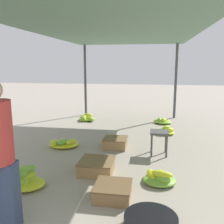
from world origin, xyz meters
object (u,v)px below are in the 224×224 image
(banana_pile_right_1, at_px, (159,178))
(banana_pile_right_2, at_px, (163,121))
(stool, at_px, (159,136))
(banana_pile_left_1, at_px, (87,118))
(crate_far, at_px, (115,143))
(banana_pile_left_2, at_px, (63,143))
(crate_mid, at_px, (113,191))
(basin_black, at_px, (151,223))
(crate_near, at_px, (97,166))
(banana_pile_left_0, at_px, (25,180))
(banana_pile_right_0, at_px, (165,131))

(banana_pile_right_1, relative_size, banana_pile_right_2, 0.99)
(stool, relative_size, banana_pile_right_1, 0.85)
(banana_pile_left_1, height_order, crate_far, banana_pile_left_1)
(banana_pile_left_2, bearing_deg, crate_mid, -53.87)
(basin_black, relative_size, crate_mid, 1.19)
(basin_black, xyz_separation_m, crate_far, (-0.74, 2.52, 0.03))
(banana_pile_left_1, xyz_separation_m, crate_near, (1.10, -3.55, 0.03))
(banana_pile_left_0, distance_m, banana_pile_left_2, 1.74)
(basin_black, distance_m, crate_far, 2.63)
(banana_pile_left_2, relative_size, banana_pile_right_1, 1.11)
(banana_pile_left_2, relative_size, crate_mid, 1.27)
(stool, distance_m, banana_pile_right_0, 1.48)
(crate_mid, bearing_deg, banana_pile_left_0, 176.04)
(banana_pile_left_2, bearing_deg, crate_far, 7.00)
(banana_pile_right_0, relative_size, crate_near, 0.86)
(stool, distance_m, banana_pile_left_0, 2.48)
(basin_black, height_order, banana_pile_left_1, banana_pile_left_1)
(crate_far, bearing_deg, stool, -16.63)
(banana_pile_left_1, xyz_separation_m, crate_far, (1.21, -2.32, 0.03))
(stool, distance_m, banana_pile_right_1, 1.21)
(stool, xyz_separation_m, banana_pile_left_0, (-1.87, -1.61, -0.26))
(stool, bearing_deg, banana_pile_right_0, 82.33)
(basin_black, height_order, crate_near, crate_near)
(banana_pile_left_0, xyz_separation_m, banana_pile_right_0, (2.07, 3.05, -0.02))
(crate_near, bearing_deg, banana_pile_right_0, 63.87)
(banana_pile_right_0, distance_m, banana_pile_right_1, 2.63)
(banana_pile_right_1, bearing_deg, crate_mid, -139.08)
(banana_pile_right_2, bearing_deg, banana_pile_left_0, -116.03)
(banana_pile_left_2, xyz_separation_m, crate_mid, (1.33, -1.83, 0.02))
(stool, relative_size, banana_pile_right_2, 0.84)
(banana_pile_left_1, distance_m, banana_pile_right_2, 2.26)
(banana_pile_left_2, relative_size, crate_near, 1.11)
(stool, xyz_separation_m, crate_far, (-0.87, 0.26, -0.26))
(crate_near, xyz_separation_m, crate_mid, (0.37, -0.72, -0.01))
(stool, height_order, banana_pile_right_2, stool)
(crate_mid, distance_m, crate_far, 1.98)
(banana_pile_right_1, bearing_deg, banana_pile_right_0, 85.39)
(banana_pile_right_1, relative_size, crate_far, 1.12)
(banana_pile_right_1, bearing_deg, crate_near, 168.20)
(crate_mid, bearing_deg, crate_far, 97.43)
(crate_far, bearing_deg, banana_pile_left_0, -118.02)
(crate_near, bearing_deg, crate_mid, -62.89)
(banana_pile_right_2, xyz_separation_m, crate_near, (-1.17, -3.56, 0.04))
(banana_pile_left_0, distance_m, banana_pile_right_1, 1.90)
(basin_black, distance_m, banana_pile_right_1, 1.09)
(basin_black, height_order, banana_pile_left_2, banana_pile_left_2)
(stool, distance_m, banana_pile_right_2, 2.61)
(banana_pile_left_0, bearing_deg, banana_pile_right_1, 13.20)
(crate_far, bearing_deg, crate_mid, -82.57)
(banana_pile_right_1, relative_size, crate_mid, 1.14)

